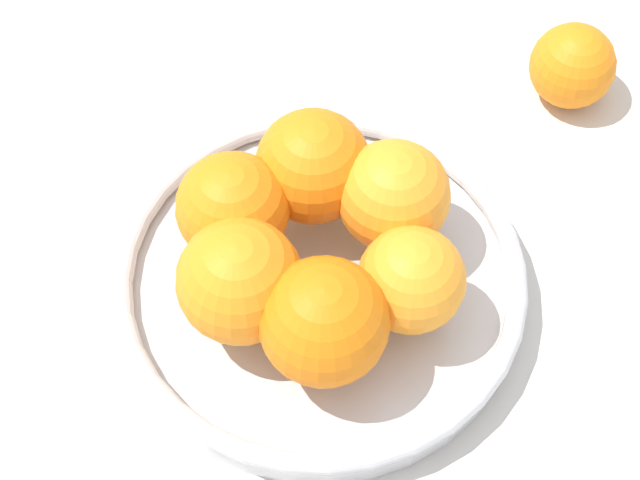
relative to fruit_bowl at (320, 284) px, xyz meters
The scene contains 4 objects.
ground_plane 0.02m from the fruit_bowl, ahead, with size 4.00×4.00×0.00m, color beige.
fruit_bowl is the anchor object (origin of this frame).
orange_pile 0.06m from the fruit_bowl, behind, with size 0.19×0.19×0.08m.
stray_orange 0.26m from the fruit_bowl, 18.52° to the left, with size 0.07×0.07×0.07m, color orange.
Camera 1 is at (-0.15, -0.33, 0.64)m, focal length 60.00 mm.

